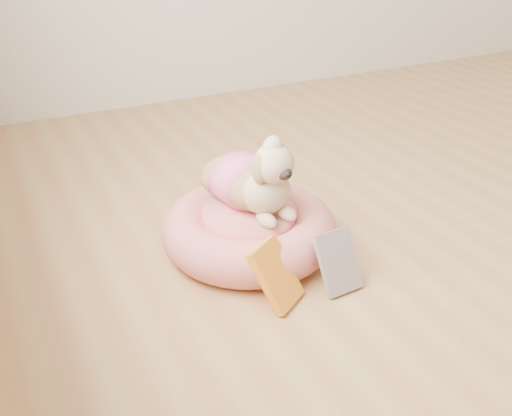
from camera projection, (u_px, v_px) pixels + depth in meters
name	position (u px, v px, depth m)	size (l,w,h in m)	color
pet_bed	(249.00, 229.00, 1.90)	(0.58, 0.58, 0.15)	#D2526C
dog	(252.00, 167.00, 1.81)	(0.27, 0.39, 0.29)	brown
book_yellow	(276.00, 275.00, 1.64)	(0.13, 0.03, 0.20)	yellow
book_white	(338.00, 262.00, 1.70)	(0.12, 0.02, 0.19)	white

